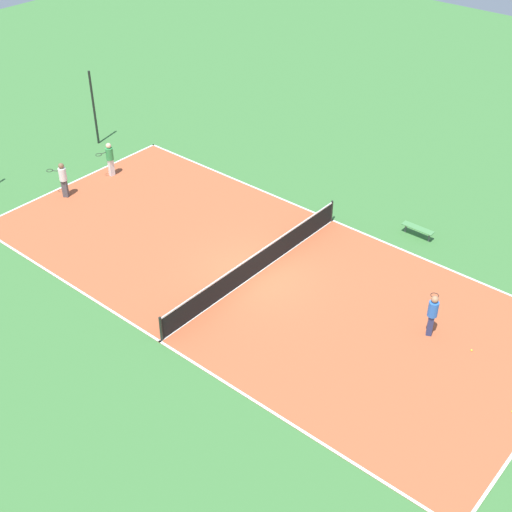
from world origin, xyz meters
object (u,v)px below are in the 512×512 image
Objects in this scene: tennis_ball_right_alley at (472,350)px; fence_post_back_right at (94,108)px; tennis_net at (256,263)px; tennis_ball_left_sideline at (512,411)px; player_near_blue at (432,312)px; bench at (418,229)px; player_far_green at (110,157)px; player_near_white at (63,177)px.

fence_post_back_right is (2.19, 22.98, 1.96)m from tennis_ball_right_alley.
tennis_ball_left_sideline is (-0.38, -11.05, -0.50)m from tennis_net.
player_near_blue reaches higher than tennis_ball_left_sideline.
bench is 10.27m from tennis_ball_left_sideline.
player_far_green reaches higher than player_near_blue.
player_far_green is at bearing 84.65° from tennis_ball_left_sideline.
bench is at bearing 46.75° from tennis_ball_left_sideline.
bench is 0.84× the size of player_near_blue.
player_near_blue reaches higher than bench.
player_far_green is (0.40, 17.98, 0.02)m from player_near_blue.
player_near_white is at bearing 95.87° from tennis_net.
tennis_ball_left_sideline is (-2.05, -21.89, -0.98)m from player_far_green.
tennis_net is 155.22× the size of tennis_ball_right_alley.
player_near_blue is 21.52m from fence_post_back_right.
tennis_net is 155.22× the size of tennis_ball_left_sideline.
tennis_ball_left_sideline is (-1.65, -3.91, -0.96)m from player_near_blue.
player_near_white is (-2.38, 18.03, 0.03)m from player_near_blue.
tennis_net is 2.61× the size of fence_post_back_right.
tennis_ball_right_alley is 23.17m from fence_post_back_right.
fence_post_back_right is (3.99, 25.28, 1.96)m from tennis_ball_left_sideline.
player_near_white is at bearing 97.36° from tennis_ball_right_alley.
player_far_green is 22.01m from tennis_ball_left_sideline.
player_near_blue reaches higher than tennis_net.
player_near_white is 21.97m from tennis_ball_left_sideline.
bench is 15.26m from player_far_green.
player_far_green is (-4.98, 14.41, 0.65)m from bench.
tennis_ball_left_sideline is 0.02× the size of fence_post_back_right.
tennis_net is at bearing 88.01° from tennis_ball_left_sideline.
tennis_ball_right_alley is (1.80, 2.30, 0.00)m from tennis_ball_left_sideline.
bench is 6.49m from player_near_blue.
player_near_white is 19.83m from tennis_ball_right_alley.
tennis_ball_right_alley is (2.54, -19.64, -0.99)m from player_near_white.
player_near_blue is 1.88m from tennis_ball_right_alley.
player_far_green is 19.62m from tennis_ball_right_alley.
tennis_net reaches higher than tennis_ball_left_sideline.
fence_post_back_right is at bearing -87.23° from player_near_white.
player_far_green is at bearing 63.25° from player_near_blue.
bench is 0.82× the size of player_near_white.
tennis_ball_right_alley is at bearing 134.70° from bench.
player_near_white reaches higher than tennis_net.
player_near_blue is at bearing 155.05° from player_near_white.
fence_post_back_right is (4.72, 3.34, 0.98)m from player_near_white.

